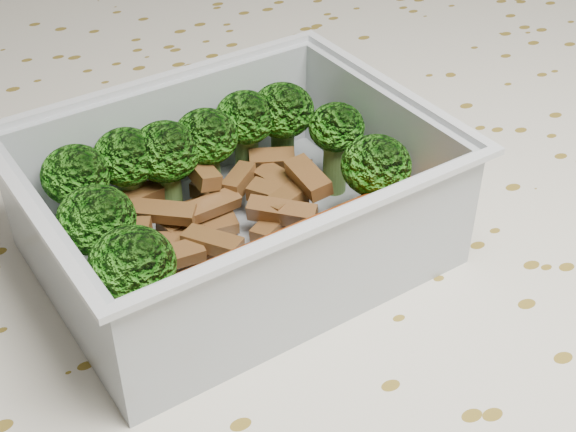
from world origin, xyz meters
name	(u,v)px	position (x,y,z in m)	size (l,w,h in m)	color
dining_table	(300,374)	(0.00, 0.00, 0.67)	(1.40, 0.90, 0.75)	brown
tablecloth	(301,312)	(0.00, 0.00, 0.72)	(1.46, 0.96, 0.19)	silver
lunch_container	(236,216)	(-0.03, 0.02, 0.78)	(0.21, 0.17, 0.07)	silver
broccoli_florets	(203,168)	(-0.03, 0.04, 0.80)	(0.17, 0.12, 0.05)	#608C3F
meat_pile	(229,208)	(-0.02, 0.03, 0.77)	(0.12, 0.08, 0.03)	brown
sausage	(291,255)	(-0.02, -0.02, 0.78)	(0.17, 0.04, 0.03)	#D25118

